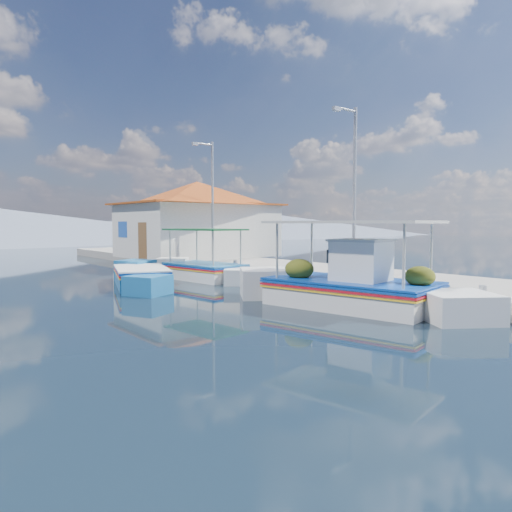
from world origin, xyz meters
TOP-DOWN VIEW (x-y plane):
  - ground at (0.00, 0.00)m, footprint 160.00×160.00m
  - quay at (5.90, 6.00)m, footprint 5.00×44.00m
  - bollards at (3.80, 5.25)m, footprint 0.20×17.20m
  - main_caique at (2.04, 0.07)m, footprint 3.52×8.34m
  - caique_green_canopy at (2.42, 8.46)m, footprint 2.41×6.52m
  - caique_blue_hull at (-0.75, 8.11)m, footprint 3.20×5.92m
  - harbor_building at (6.20, 15.00)m, footprint 10.49×10.49m
  - lamp_post_near at (4.51, 2.00)m, footprint 1.21×0.14m
  - lamp_post_far at (4.51, 11.00)m, footprint 1.21×0.14m
  - mountain_ridge at (6.54, 56.00)m, footprint 171.40×96.00m

SIDE VIEW (x-z plane):
  - ground at x=0.00m, z-range 0.00..0.00m
  - quay at x=5.90m, z-range 0.00..0.50m
  - caique_blue_hull at x=-0.75m, z-range -0.26..0.86m
  - caique_green_canopy at x=2.42m, z-range -0.86..1.59m
  - main_caique at x=2.04m, z-range -0.86..1.94m
  - bollards at x=3.80m, z-range 0.50..0.80m
  - mountain_ridge at x=6.54m, z-range -0.71..4.79m
  - harbor_building at x=6.20m, z-range 0.58..4.98m
  - lamp_post_near at x=4.51m, z-range 0.85..6.85m
  - lamp_post_far at x=4.51m, z-range 0.85..6.85m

